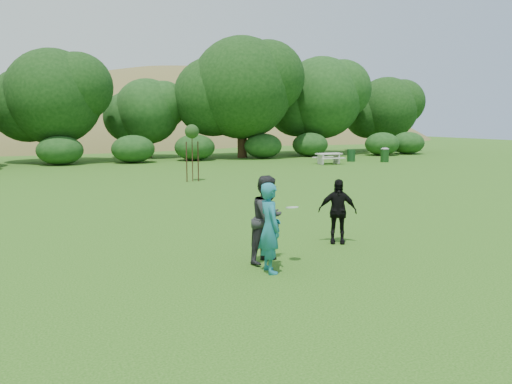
% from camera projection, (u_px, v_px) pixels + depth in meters
% --- Properties ---
extents(ground, '(120.00, 120.00, 0.00)m').
position_uv_depth(ground, '(310.00, 257.00, 11.30)').
color(ground, '#19470C').
rests_on(ground, ground).
extents(player_teal, '(0.50, 0.71, 1.85)m').
position_uv_depth(player_teal, '(270.00, 228.00, 10.10)').
color(player_teal, '#1C6D7E').
rests_on(player_teal, ground).
extents(player_grey, '(1.17, 1.11, 1.91)m').
position_uv_depth(player_grey, '(268.00, 219.00, 10.80)').
color(player_grey, '#252628').
rests_on(player_grey, ground).
extents(player_black, '(1.03, 0.83, 1.63)m').
position_uv_depth(player_black, '(337.00, 211.00, 12.52)').
color(player_black, black).
rests_on(player_black, ground).
extents(trash_can_near, '(0.60, 0.60, 0.90)m').
position_uv_depth(trash_can_near, '(351.00, 155.00, 36.77)').
color(trash_can_near, '#163D1B').
rests_on(trash_can_near, ground).
extents(frisbee, '(0.27, 0.27, 0.06)m').
position_uv_depth(frisbee, '(292.00, 207.00, 10.60)').
color(frisbee, white).
rests_on(frisbee, ground).
extents(sapling, '(0.70, 0.70, 2.85)m').
position_uv_depth(sapling, '(192.00, 133.00, 24.70)').
color(sapling, '#3D2318').
rests_on(sapling, ground).
extents(picnic_table, '(1.80, 1.48, 0.76)m').
position_uv_depth(picnic_table, '(329.00, 157.00, 34.62)').
color(picnic_table, beige).
rests_on(picnic_table, ground).
extents(trash_can_lidded, '(0.60, 0.60, 1.05)m').
position_uv_depth(trash_can_lidded, '(385.00, 155.00, 36.33)').
color(trash_can_lidded, '#163C16').
rests_on(trash_can_lidded, ground).
extents(hillside, '(150.00, 72.00, 52.00)m').
position_uv_depth(hillside, '(74.00, 221.00, 74.59)').
color(hillside, olive).
rests_on(hillside, ground).
extents(tree_row, '(53.92, 10.38, 9.62)m').
position_uv_depth(tree_row, '(156.00, 96.00, 37.79)').
color(tree_row, '#3A2616').
rests_on(tree_row, ground).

